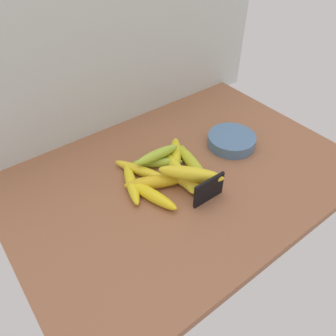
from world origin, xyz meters
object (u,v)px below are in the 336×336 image
at_px(banana_11, 157,155).
at_px(banana_3, 155,182).
at_px(fruit_bowl, 231,141).
at_px(banana_2, 158,162).
at_px(banana_9, 162,155).
at_px(chalkboard_sign, 209,191).
at_px(banana_1, 188,182).
at_px(banana_0, 180,173).
at_px(banana_10, 191,174).
at_px(banana_5, 151,195).
at_px(banana_6, 176,154).
at_px(banana_4, 131,183).
at_px(banana_7, 142,171).
at_px(banana_8, 192,163).

bearing_deg(banana_11, banana_3, -131.07).
height_order(fruit_bowl, banana_2, fruit_bowl).
xyz_separation_m(fruit_bowl, banana_9, (-0.25, 0.08, -0.00)).
relative_size(chalkboard_sign, banana_1, 0.64).
distance_m(banana_0, banana_10, 0.08).
relative_size(banana_0, banana_9, 1.09).
distance_m(chalkboard_sign, banana_5, 0.17).
xyz_separation_m(banana_10, banana_11, (-0.02, 0.15, -0.01)).
distance_m(banana_6, banana_10, 0.16).
relative_size(banana_0, banana_11, 1.26).
bearing_deg(banana_11, banana_0, -73.51).
relative_size(banana_1, banana_3, 0.90).
xyz_separation_m(banana_3, banana_9, (0.10, 0.09, -0.00)).
distance_m(banana_4, banana_11, 0.13).
xyz_separation_m(banana_1, banana_6, (0.06, 0.13, -0.00)).
bearing_deg(banana_1, banana_2, 97.65).
bearing_deg(banana_10, banana_5, 162.11).
bearing_deg(banana_0, banana_10, -98.84).
bearing_deg(banana_2, banana_7, -175.85).
relative_size(banana_2, banana_4, 0.90).
distance_m(banana_1, banana_9, 0.15).
bearing_deg(banana_3, chalkboard_sign, -55.85).
relative_size(fruit_bowl, banana_10, 0.86).
height_order(banana_4, banana_10, banana_10).
relative_size(banana_4, banana_11, 1.16).
bearing_deg(banana_8, banana_10, -133.65).
distance_m(banana_1, banana_8, 0.09).
bearing_deg(banana_3, banana_6, 26.90).
xyz_separation_m(banana_5, banana_10, (0.12, -0.04, 0.05)).
xyz_separation_m(banana_5, banana_8, (0.19, 0.04, 0.00)).
bearing_deg(fruit_bowl, banana_3, -178.81).
bearing_deg(chalkboard_sign, banana_5, 142.01).
height_order(banana_4, banana_11, banana_11).
bearing_deg(fruit_bowl, banana_2, 166.59).
relative_size(banana_6, banana_11, 1.07).
relative_size(banana_1, banana_2, 1.03).
height_order(banana_0, banana_8, banana_8).
bearing_deg(banana_5, banana_0, 9.76).
bearing_deg(banana_4, fruit_bowl, -4.97).
distance_m(banana_0, banana_7, 0.12).
relative_size(banana_3, banana_11, 1.18).
bearing_deg(banana_5, banana_10, -17.89).
xyz_separation_m(chalkboard_sign, banana_10, (-0.01, 0.07, 0.03)).
bearing_deg(banana_4, banana_10, -39.99).
relative_size(banana_3, banana_10, 0.96).
relative_size(banana_4, banana_10, 0.94).
distance_m(banana_5, banana_6, 0.21).
height_order(banana_4, banana_8, banana_8).
xyz_separation_m(banana_5, banana_9, (0.13, 0.13, 0.00)).
bearing_deg(banana_8, banana_0, -167.47).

